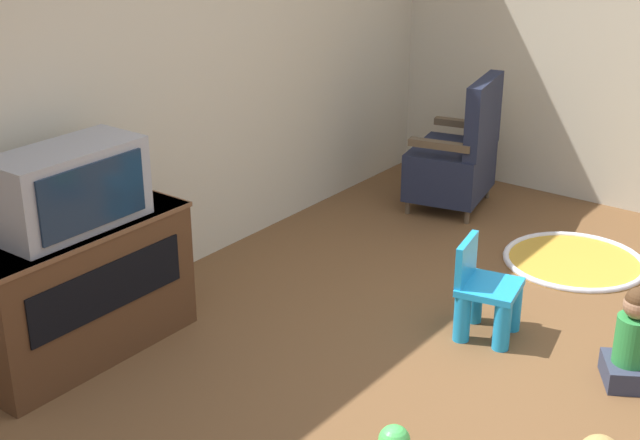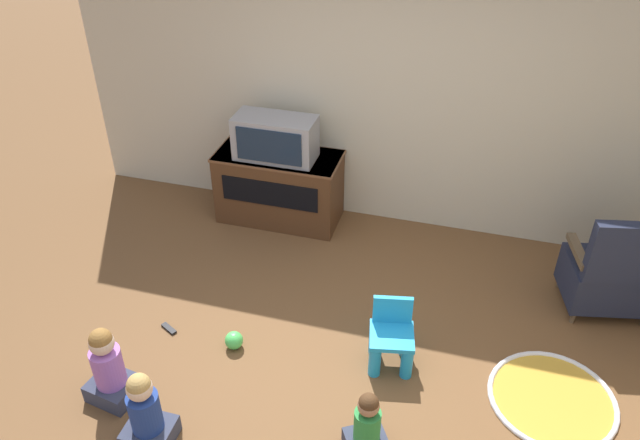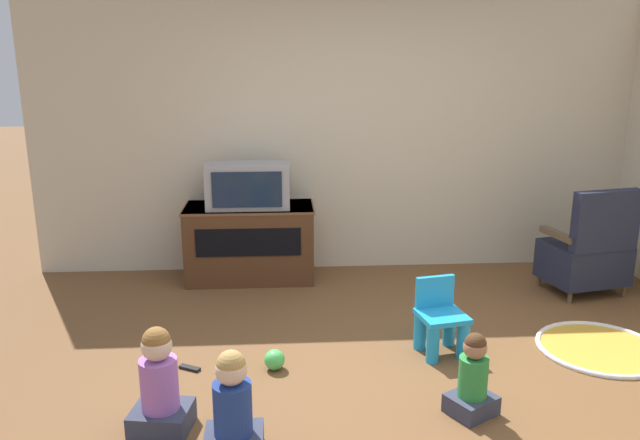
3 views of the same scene
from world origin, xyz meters
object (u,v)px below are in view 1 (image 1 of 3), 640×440
(television, at_px, (69,188))
(child_watching_right, at_px, (632,343))
(tv_cabinet, at_px, (74,287))
(yellow_kid_chair, at_px, (485,297))
(black_armchair, at_px, (457,158))

(television, relative_size, child_watching_right, 1.46)
(tv_cabinet, bearing_deg, yellow_kid_chair, -48.59)
(yellow_kid_chair, relative_size, child_watching_right, 1.03)
(tv_cabinet, distance_m, child_watching_right, 2.74)
(black_armchair, height_order, child_watching_right, black_armchair)
(black_armchair, distance_m, child_watching_right, 2.39)
(tv_cabinet, bearing_deg, child_watching_right, -59.56)
(black_armchair, relative_size, child_watching_right, 1.88)
(yellow_kid_chair, bearing_deg, child_watching_right, -102.00)
(tv_cabinet, relative_size, yellow_kid_chair, 2.25)
(black_armchair, bearing_deg, tv_cabinet, -22.75)
(tv_cabinet, bearing_deg, television, -90.00)
(television, xyz_separation_m, black_armchair, (2.95, -0.50, -0.53))
(tv_cabinet, distance_m, yellow_kid_chair, 2.11)
(child_watching_right, bearing_deg, television, 90.06)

